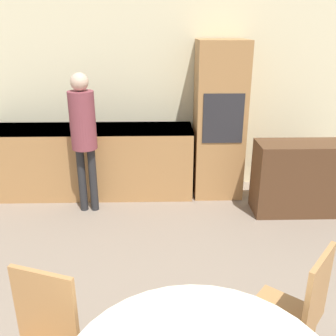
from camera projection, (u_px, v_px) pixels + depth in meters
wall_back at (160, 92)px, 4.96m from camera, size 6.21×0.05×2.60m
kitchen_counter at (90, 160)px, 4.91m from camera, size 2.66×0.60×0.91m
oven_unit at (219, 121)px, 4.77m from camera, size 0.61×0.59×1.98m
sideboard at (303, 178)px, 4.44m from camera, size 1.15×0.45×0.87m
chair_far_right at (298, 311)px, 2.24m from camera, size 0.56×0.56×0.96m
person_standing at (83, 128)px, 4.26m from camera, size 0.29×0.29×1.66m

